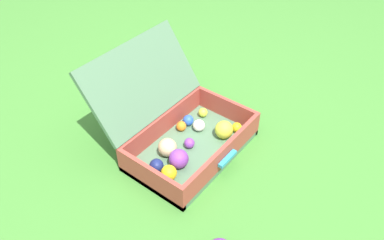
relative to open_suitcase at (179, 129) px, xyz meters
The scene contains 2 objects.
ground_plane 0.11m from the open_suitcase, 78.82° to the right, with size 16.00×16.00×0.00m, color #3D7A2D.
open_suitcase is the anchor object (origin of this frame).
Camera 1 is at (-0.95, -0.74, 1.20)m, focal length 35.55 mm.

